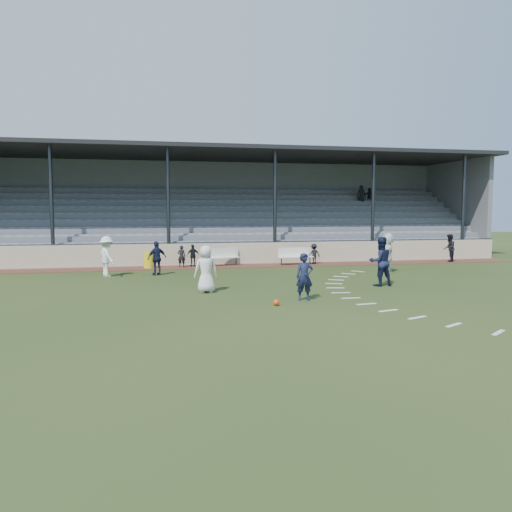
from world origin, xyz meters
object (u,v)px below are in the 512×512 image
Objects in this scene: football at (276,302)px; player_white_lead at (206,269)px; player_navy_lead at (304,277)px; bench_left at (222,255)px; bench_right at (295,254)px; official at (449,248)px; trash_bin at (149,260)px.

player_white_lead is (-1.94, 3.00, 0.78)m from football.
player_navy_lead is at bearing 138.25° from player_white_lead.
football is 3.65m from player_white_lead.
player_white_lead is at bearing -122.19° from bench_left.
bench_right is at bearing 80.27° from player_navy_lead.
official is at bearing 39.63° from football.
football is (0.14, -11.65, -0.48)m from bench_left.
bench_right is 1.16× the size of player_white_lead.
player_white_lead is at bearing 148.45° from player_navy_lead.
football is 17.11m from official.
bench_right is (4.05, -0.33, 0.00)m from bench_left.
bench_left is 1.25× the size of player_navy_lead.
player_white_lead is (-5.85, -8.32, 0.29)m from bench_right.
bench_left is at bearing 101.59° from player_navy_lead.
trash_bin is at bearing -50.32° from official.
official is (13.30, -0.74, 0.25)m from bench_left.
player_white_lead reaches higher than football.
player_white_lead is 3.85m from player_navy_lead.
trash_bin is 0.52× the size of player_navy_lead.
player_white_lead is at bearing -75.47° from trash_bin.
trash_bin is 11.77m from player_navy_lead.
football is at bearing -114.94° from bench_right.
trash_bin is 8.54m from player_white_lead.
official is at bearing -23.61° from bench_left.
player_navy_lead is at bearing -103.66° from bench_left.
official is (17.24, -0.35, 0.39)m from trash_bin.
bench_right reaches higher than football.
official is (9.25, -0.41, 0.25)m from bench_right.
trash_bin is (-7.99, -0.06, -0.14)m from bench_right.
bench_right is 2.42× the size of trash_bin.
bench_left is 11.01m from player_navy_lead.
bench_right is at bearing 0.46° from trash_bin.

